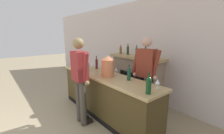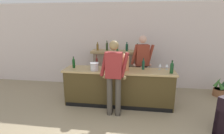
{
  "view_description": "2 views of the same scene",
  "coord_description": "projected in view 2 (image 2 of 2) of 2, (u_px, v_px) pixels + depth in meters",
  "views": [
    {
      "loc": [
        2.38,
        0.58,
        1.82
      ],
      "look_at": [
        -0.18,
        2.66,
        1.11
      ],
      "focal_mm": 24.0,
      "sensor_mm": 36.0,
      "label": 1
    },
    {
      "loc": [
        0.25,
        -1.83,
        2.15
      ],
      "look_at": [
        -0.4,
        2.74,
        0.95
      ],
      "focal_mm": 28.0,
      "sensor_mm": 36.0,
      "label": 2
    }
  ],
  "objects": [
    {
      "name": "wine_bottle_chardonnay_pale",
      "position": [
        97.0,
        62.0,
        4.71
      ],
      "size": [
        0.06,
        0.06,
        0.33
      ],
      "color": "#5C211B",
      "rests_on": "bar_counter"
    },
    {
      "name": "ice_bucket_steel",
      "position": [
        94.0,
        67.0,
        4.38
      ],
      "size": [
        0.22,
        0.22,
        0.2
      ],
      "color": "silver",
      "rests_on": "bar_counter"
    },
    {
      "name": "wine_bottle_rose_blush",
      "position": [
        113.0,
        63.0,
        4.59
      ],
      "size": [
        0.08,
        0.08,
        0.32
      ],
      "color": "#1E3C1B",
      "rests_on": "bar_counter"
    },
    {
      "name": "wine_glass_near_bucket",
      "position": [
        160.0,
        65.0,
        4.46
      ],
      "size": [
        0.08,
        0.08,
        0.16
      ],
      "color": "silver",
      "rests_on": "bar_counter"
    },
    {
      "name": "person_customer",
      "position": [
        114.0,
        75.0,
        3.93
      ],
      "size": [
        0.66,
        0.32,
        1.76
      ],
      "color": "#454038",
      "rests_on": "ground_plane"
    },
    {
      "name": "wine_glass_mid_counter",
      "position": [
        92.0,
        64.0,
        4.69
      ],
      "size": [
        0.09,
        0.09,
        0.14
      ],
      "color": "silver",
      "rests_on": "bar_counter"
    },
    {
      "name": "potted_plant_corner",
      "position": [
        220.0,
        88.0,
        5.18
      ],
      "size": [
        0.39,
        0.38,
        0.7
      ],
      "color": "#905C3A",
      "rests_on": "ground_plane"
    },
    {
      "name": "copper_dispenser",
      "position": [
        124.0,
        62.0,
        4.38
      ],
      "size": [
        0.27,
        0.31,
        0.43
      ],
      "color": "#CF7A4F",
      "rests_on": "bar_counter"
    },
    {
      "name": "wine_bottle_merlot_tall",
      "position": [
        143.0,
        64.0,
        4.47
      ],
      "size": [
        0.07,
        0.07,
        0.3
      ],
      "color": "#13402C",
      "rests_on": "bar_counter"
    },
    {
      "name": "person_bartender",
      "position": [
        142.0,
        63.0,
        4.99
      ],
      "size": [
        0.65,
        0.37,
        1.78
      ],
      "color": "black",
      "rests_on": "ground_plane"
    },
    {
      "name": "wine_glass_front_right",
      "position": [
        167.0,
        66.0,
        4.45
      ],
      "size": [
        0.08,
        0.08,
        0.15
      ],
      "color": "silver",
      "rests_on": "bar_counter"
    },
    {
      "name": "wine_bottle_port_short",
      "position": [
        74.0,
        63.0,
        4.63
      ],
      "size": [
        0.07,
        0.07,
        0.3
      ],
      "color": "#0D3E15",
      "rests_on": "bar_counter"
    },
    {
      "name": "bar_counter",
      "position": [
        118.0,
        87.0,
        4.59
      ],
      "size": [
        2.84,
        0.65,
        0.96
      ],
      "color": "#44371A",
      "rests_on": "ground_plane"
    },
    {
      "name": "wine_bottle_cabernet_heavy",
      "position": [
        172.0,
        67.0,
        4.13
      ],
      "size": [
        0.08,
        0.08,
        0.32
      ],
      "color": "#14401F",
      "rests_on": "bar_counter"
    },
    {
      "name": "fireplace_stone",
      "position": [
        117.0,
        69.0,
        5.75
      ],
      "size": [
        1.66,
        0.52,
        1.57
      ],
      "color": "gray",
      "rests_on": "ground_plane"
    },
    {
      "name": "wine_glass_back_row",
      "position": [
        124.0,
        64.0,
        4.63
      ],
      "size": [
        0.08,
        0.08,
        0.17
      ],
      "color": "silver",
      "rests_on": "bar_counter"
    },
    {
      "name": "wall_back_panel",
      "position": [
        129.0,
        46.0,
        5.76
      ],
      "size": [
        12.0,
        0.07,
        2.75
      ],
      "color": "silver",
      "rests_on": "ground_plane"
    }
  ]
}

